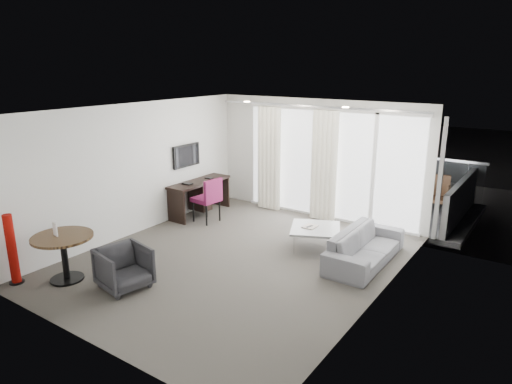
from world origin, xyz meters
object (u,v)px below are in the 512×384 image
Objects in this scene: red_lamp at (12,249)px; round_table at (65,258)px; desk_chair at (206,200)px; desk at (200,198)px; sofa at (365,247)px; rattan_chair_a at (377,189)px; tub_armchair at (124,268)px; rattan_chair_b at (438,193)px; coffee_table at (315,238)px.

round_table is at bearing 42.47° from red_lamp.
desk is at bearing 150.67° from desk_chair.
desk is 4.12m from sofa.
round_table is at bearing -128.75° from rattan_chair_a.
rattan_chair_b reaches higher than tub_armchair.
rattan_chair_b is (2.96, 6.84, 0.06)m from tub_armchair.
coffee_table is (3.21, 3.92, -0.36)m from red_lamp.
coffee_table is 1.02m from sofa.
tub_armchair is 6.41m from rattan_chair_a.
red_lamp is 5.08m from coffee_table.
round_table is at bearing -83.24° from desk.
sofa is at bearing 42.18° from red_lamp.
round_table is 4.94m from sofa.
rattan_chair_a is at bearing 65.17° from red_lamp.
desk reaches higher than tub_armchair.
round_table reaches higher than tub_armchair.
desk is 0.84× the size of sofa.
red_lamp is 1.34× the size of rattan_chair_a.
tub_armchair is 0.85× the size of rattan_chair_a.
tub_armchair is at bearing -118.76° from coffee_table.
desk is 1.45× the size of red_lamp.
rattan_chair_a is (3.14, 2.81, 0.04)m from desk.
red_lamp is 7.76m from rattan_chair_a.
desk is at bearing 34.41° from tub_armchair.
desk_chair is 3.65m from sofa.
rattan_chair_a is at bearing 89.24° from coffee_table.
red_lamp reaches higher than sofa.
desk_chair is 4.11m from rattan_chair_a.
round_table is 1.04m from tub_armchair.
rattan_chair_a reaches higher than coffee_table.
desk_chair is 1.05× the size of round_table.
coffee_table is at bearing 5.29° from desk_chair.
coffee_table is (1.68, 3.06, -0.13)m from tub_armchair.
rattan_chair_a is (0.04, 3.12, 0.22)m from coffee_table.
red_lamp is at bearing -131.12° from rattan_chair_a.
rattan_chair_a is 1.10× the size of rattan_chair_b.
desk_chair is 0.87× the size of red_lamp.
round_table is at bearing 121.34° from tub_armchair.
coffee_table is (2.66, 3.41, -0.17)m from round_table.
red_lamp reaches higher than desk_chair.
rattan_chair_b reaches higher than coffee_table.
tub_armchair is 3.49m from coffee_table.
round_table is 1.30× the size of tub_armchair.
round_table is 0.48× the size of sofa.
red_lamp is 0.58× the size of sofa.
desk_chair reaches higher than round_table.
rattan_chair_a is (1.72, 6.18, 0.10)m from tub_armchair.
desk_chair reaches higher than rattan_chair_a.
round_table is 8.19m from rattan_chair_b.
round_table is 0.83× the size of red_lamp.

